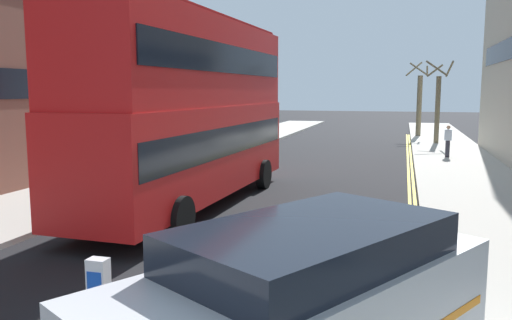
% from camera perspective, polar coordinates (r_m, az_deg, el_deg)
% --- Properties ---
extents(sidewalk_right, '(4.00, 80.00, 0.14)m').
position_cam_1_polar(sidewalk_right, '(17.61, 24.01, -4.22)').
color(sidewalk_right, '#ADA89E').
rests_on(sidewalk_right, ground).
extents(sidewalk_left, '(4.00, 80.00, 0.14)m').
position_cam_1_polar(sidewalk_left, '(20.32, -15.29, -2.31)').
color(sidewalk_left, '#ADA89E').
rests_on(sidewalk_left, ground).
extents(kerb_line_outer, '(0.10, 56.00, 0.01)m').
position_cam_1_polar(kerb_line_outer, '(15.49, 17.27, -5.70)').
color(kerb_line_outer, yellow).
rests_on(kerb_line_outer, ground).
extents(kerb_line_inner, '(0.10, 56.00, 0.01)m').
position_cam_1_polar(kerb_line_inner, '(15.48, 16.67, -5.68)').
color(kerb_line_inner, yellow).
rests_on(kerb_line_inner, ground).
extents(keep_left_bollard, '(0.36, 0.28, 1.11)m').
position_cam_1_polar(keep_left_bollard, '(7.70, -16.92, -14.65)').
color(keep_left_bollard, silver).
rests_on(keep_left_bollard, traffic_island).
extents(double_decker_bus_away, '(3.06, 10.88, 5.64)m').
position_cam_1_polar(double_decker_bus_away, '(15.59, -7.19, 5.90)').
color(double_decker_bus_away, red).
rests_on(double_decker_bus_away, ground).
extents(pedestrian_far, '(0.34, 0.22, 1.62)m').
position_cam_1_polar(pedestrian_far, '(27.93, 20.43, 2.03)').
color(pedestrian_far, '#2D2D38').
rests_on(pedestrian_far, sidewalk_right).
extents(street_tree_near, '(1.70, 1.70, 5.25)m').
position_cam_1_polar(street_tree_near, '(35.15, 19.45, 5.81)').
color(street_tree_near, '#6B6047').
rests_on(street_tree_near, sidewalk_right).
extents(street_tree_far, '(1.63, 1.92, 5.53)m').
position_cam_1_polar(street_tree_far, '(40.56, 17.57, 6.08)').
color(street_tree_far, '#6B6047').
rests_on(street_tree_far, sidewalk_right).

